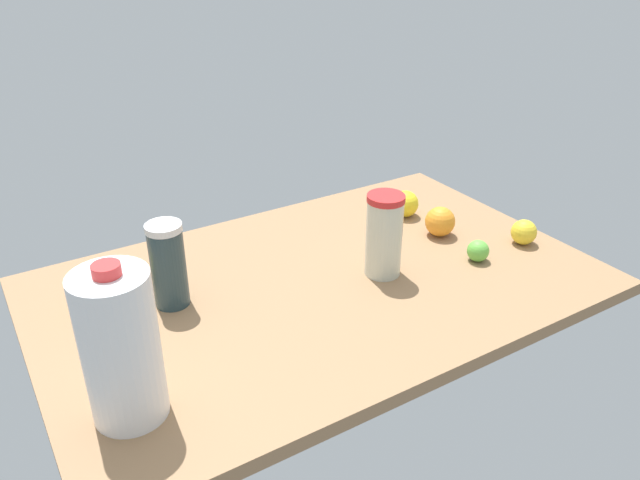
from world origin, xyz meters
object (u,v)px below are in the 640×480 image
object	(u,v)px
tumbler_cup	(384,235)
orange_beside_bowl	(440,221)
lemon_by_jug	(524,232)
milk_jug	(121,347)
lime_near_front	(478,251)
shaker_bottle	(168,265)
lemon_loose	(97,294)
lemon_far_back	(405,204)

from	to	relation	value
tumbler_cup	orange_beside_bowl	size ratio (longest dim) A/B	2.54
tumbler_cup	lemon_by_jug	xyz separation A→B (cm)	(-37.60, 6.67, -6.46)
milk_jug	lime_near_front	distance (cm)	83.97
milk_jug	shaker_bottle	xyz separation A→B (cm)	(-16.68, -27.06, -3.87)
tumbler_cup	lemon_by_jug	world-z (taller)	tumbler_cup
lemon_loose	orange_beside_bowl	bearing A→B (deg)	171.84
tumbler_cup	orange_beside_bowl	xyz separation A→B (cm)	(-23.28, -7.47, -5.80)
shaker_bottle	lemon_loose	distance (cm)	15.82
lemon_far_back	orange_beside_bowl	bearing A→B (deg)	91.52
tumbler_cup	lemon_far_back	distance (cm)	31.52
tumbler_cup	lemon_far_back	world-z (taller)	tumbler_cup
orange_beside_bowl	lemon_loose	bearing A→B (deg)	-8.16
shaker_bottle	tumbler_cup	bearing A→B (deg)	163.68
shaker_bottle	lemon_far_back	distance (cm)	67.81
orange_beside_bowl	lemon_by_jug	xyz separation A→B (cm)	(-14.32, 14.14, -0.66)
lemon_loose	shaker_bottle	bearing A→B (deg)	155.44
orange_beside_bowl	lemon_loose	xyz separation A→B (cm)	(80.86, -11.59, -0.38)
tumbler_cup	orange_beside_bowl	world-z (taller)	tumbler_cup
orange_beside_bowl	lemon_loose	distance (cm)	81.69
lemon_by_jug	lemon_far_back	distance (cm)	31.13
shaker_bottle	lemon_far_back	bearing A→B (deg)	-173.34
lemon_far_back	lemon_loose	size ratio (longest dim) A/B	1.05
lemon_by_jug	lemon_loose	distance (cm)	98.60
orange_beside_bowl	tumbler_cup	bearing A→B (deg)	17.79
tumbler_cup	lemon_far_back	xyz separation A→B (cm)	(-22.93, -20.78, -6.02)
milk_jug	lemon_far_back	distance (cm)	91.27
orange_beside_bowl	lime_near_front	size ratio (longest dim) A/B	1.47
lemon_by_jug	orange_beside_bowl	bearing A→B (deg)	-44.63
shaker_bottle	lemon_far_back	world-z (taller)	shaker_bottle
lemon_far_back	lime_near_front	bearing A→B (deg)	88.39
milk_jug	lemon_loose	xyz separation A→B (cm)	(-3.29, -33.18, -9.66)
lemon_far_back	lime_near_front	size ratio (longest dim) A/B	1.38
lemon_by_jug	milk_jug	bearing A→B (deg)	4.32
orange_beside_bowl	lemon_by_jug	bearing A→B (deg)	135.37
shaker_bottle	orange_beside_bowl	world-z (taller)	shaker_bottle
tumbler_cup	orange_beside_bowl	bearing A→B (deg)	-162.21
milk_jug	lemon_by_jug	distance (cm)	99.25
shaker_bottle	lemon_loose	bearing A→B (deg)	-24.56
lemon_by_jug	lemon_loose	xyz separation A→B (cm)	(95.19, -25.73, 0.27)
lemon_loose	milk_jug	bearing A→B (deg)	84.35
milk_jug	shaker_bottle	world-z (taller)	milk_jug
lemon_loose	lime_near_front	xyz separation A→B (cm)	(-79.73, 26.11, -0.80)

